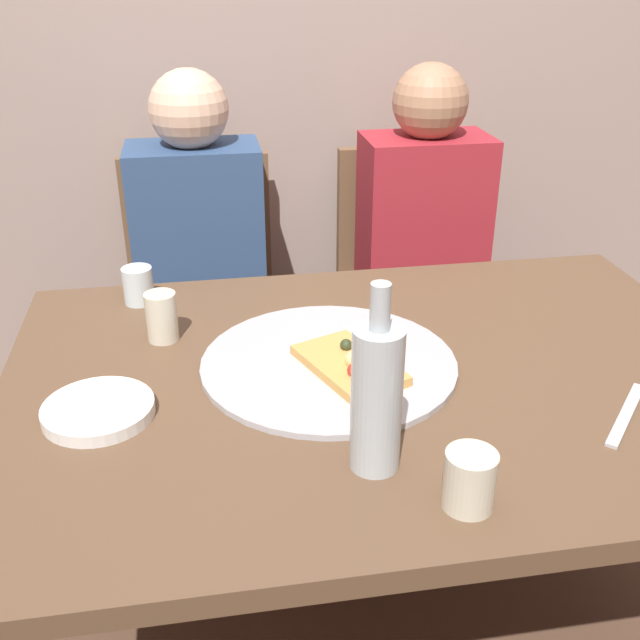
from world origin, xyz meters
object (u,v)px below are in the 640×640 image
object	(u,v)px
dining_table	(380,405)
chair_left	(203,292)
pizza_tray	(329,363)
guest_in_beanie	(430,257)
plate_stack	(98,410)
table_knife	(626,414)
guest_in_sweater	(201,272)
tumbler_far	(470,480)
tumbler_near	(162,317)
chair_right	(413,277)
wine_bottle	(377,397)
pizza_slice_last	(349,363)
wine_glass	(138,285)

from	to	relation	value
dining_table	chair_left	bearing A→B (deg)	110.02
pizza_tray	guest_in_beanie	size ratio (longest dim) A/B	0.42
pizza_tray	plate_stack	bearing A→B (deg)	-166.36
table_knife	guest_in_sweater	size ratio (longest dim) A/B	0.19
tumbler_far	guest_in_beanie	bearing A→B (deg)	75.19
tumbler_near	chair_right	distance (m)	1.05
tumbler_far	guest_in_beanie	xyz separation A→B (m)	(0.30, 1.13, -0.13)
pizza_tray	chair_left	xyz separation A→B (m)	(-0.23, 0.86, -0.22)
dining_table	tumbler_far	bearing A→B (deg)	-85.49
table_knife	pizza_tray	bearing A→B (deg)	-76.18
wine_bottle	tumbler_near	bearing A→B (deg)	124.64
plate_stack	table_knife	distance (m)	0.91
chair_left	chair_right	bearing A→B (deg)	-180.00
dining_table	plate_stack	xyz separation A→B (m)	(-0.52, -0.06, 0.09)
wine_bottle	plate_stack	size ratio (longest dim) A/B	1.61
plate_stack	guest_in_sweater	size ratio (longest dim) A/B	0.16
dining_table	chair_right	bearing A→B (deg)	69.79
dining_table	pizza_tray	distance (m)	0.13
chair_right	guest_in_sweater	bearing A→B (deg)	12.99
chair_right	guest_in_sweater	distance (m)	0.69
pizza_slice_last	guest_in_sweater	bearing A→B (deg)	109.52
dining_table	plate_stack	distance (m)	0.53
dining_table	pizza_slice_last	distance (m)	0.12
wine_bottle	table_knife	xyz separation A→B (m)	(0.46, 0.06, -0.12)
tumbler_far	guest_in_beanie	size ratio (longest dim) A/B	0.08
chair_left	dining_table	bearing A→B (deg)	110.02
table_knife	wine_bottle	bearing A→B (deg)	-40.80
pizza_slice_last	chair_right	world-z (taller)	chair_right
pizza_tray	tumbler_far	bearing A→B (deg)	-73.47
dining_table	chair_left	distance (m)	0.96
dining_table	chair_left	size ratio (longest dim) A/B	1.58
dining_table	chair_right	xyz separation A→B (m)	(0.33, 0.90, -0.14)
tumbler_near	guest_in_sweater	bearing A→B (deg)	81.19
pizza_tray	guest_in_sweater	bearing A→B (deg)	108.08
guest_in_sweater	pizza_slice_last	bearing A→B (deg)	109.52
pizza_tray	wine_bottle	distance (m)	0.33
table_knife	guest_in_beanie	world-z (taller)	guest_in_beanie
dining_table	pizza_slice_last	world-z (taller)	pizza_slice_last
plate_stack	wine_glass	bearing A→B (deg)	83.99
dining_table	guest_in_beanie	size ratio (longest dim) A/B	1.22
pizza_slice_last	tumbler_far	bearing A→B (deg)	-76.46
pizza_slice_last	table_knife	xyz separation A→B (m)	(0.44, -0.22, -0.02)
plate_stack	chair_right	world-z (taller)	chair_right
tumbler_far	wine_glass	distance (m)	0.93
tumbler_near	dining_table	bearing A→B (deg)	-26.48
wine_glass	table_knife	size ratio (longest dim) A/B	0.38
table_knife	chair_right	distance (m)	1.13
plate_stack	table_knife	world-z (taller)	plate_stack
plate_stack	guest_in_sweater	xyz separation A→B (m)	(0.19, 0.81, -0.09)
tumbler_far	plate_stack	distance (m)	0.64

